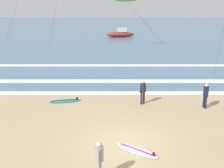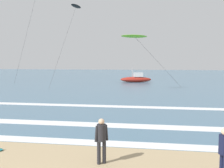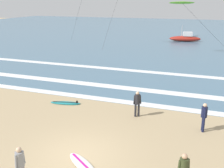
# 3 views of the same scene
# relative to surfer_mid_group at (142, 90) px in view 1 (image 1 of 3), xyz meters

# --- Properties ---
(ground_plane) EXTENTS (160.00, 160.00, 0.00)m
(ground_plane) POSITION_rel_surfer_mid_group_xyz_m (-1.42, -5.08, -0.96)
(ground_plane) COLOR tan
(ocean_surface) EXTENTS (140.00, 90.00, 0.01)m
(ocean_surface) POSITION_rel_surfer_mid_group_xyz_m (-1.42, 46.67, -0.95)
(ocean_surface) COLOR slate
(ocean_surface) RESTS_ON ground
(wave_foam_shoreline) EXTENTS (51.30, 0.77, 0.01)m
(wave_foam_shoreline) POSITION_rel_surfer_mid_group_xyz_m (0.27, 2.07, -0.94)
(wave_foam_shoreline) COLOR white
(wave_foam_shoreline) RESTS_ON ocean_surface
(wave_foam_mid_break) EXTENTS (55.60, 0.98, 0.01)m
(wave_foam_mid_break) POSITION_rel_surfer_mid_group_xyz_m (-3.21, 5.06, -0.94)
(wave_foam_mid_break) COLOR white
(wave_foam_mid_break) RESTS_ON ocean_surface
(wave_foam_outer_break) EXTENTS (56.01, 0.93, 0.01)m
(wave_foam_outer_break) POSITION_rel_surfer_mid_group_xyz_m (-2.67, 10.72, -0.94)
(wave_foam_outer_break) COLOR white
(wave_foam_outer_break) RESTS_ON ocean_surface
(surfer_mid_group) EXTENTS (0.48, 0.34, 1.60)m
(surfer_mid_group) POSITION_rel_surfer_mid_group_xyz_m (0.00, 0.00, 0.00)
(surfer_mid_group) COLOR #232328
(surfer_mid_group) RESTS_ON ground
(surfer_background_far) EXTENTS (0.32, 0.52, 1.60)m
(surfer_background_far) POSITION_rel_surfer_mid_group_xyz_m (3.83, -0.67, 0.00)
(surfer_background_far) COLOR #141938
(surfer_background_far) RESTS_ON ground
(surfer_foreground_main) EXTENTS (0.32, 0.51, 1.60)m
(surfer_foreground_main) POSITION_rel_surfer_mid_group_xyz_m (-2.46, -7.69, 0.00)
(surfer_foreground_main) COLOR gray
(surfer_foreground_main) RESTS_ON ground
(surfboard_near_water) EXTENTS (2.06, 1.71, 0.25)m
(surfboard_near_water) POSITION_rel_surfer_mid_group_xyz_m (-0.86, -5.75, -0.91)
(surfboard_near_water) COLOR silver
(surfboard_near_water) RESTS_ON ground
(surfboard_foreground_flat) EXTENTS (2.18, 1.01, 0.25)m
(surfboard_foreground_flat) POSITION_rel_surfer_mid_group_xyz_m (-5.15, 0.42, -0.91)
(surfboard_foreground_flat) COLOR teal
(surfboard_foreground_flat) RESTS_ON ground
(kite_lime_low_near) EXTENTS (7.84, 6.65, 6.67)m
(kite_lime_low_near) POSITION_rel_surfer_mid_group_xyz_m (-0.08, 21.02, 5.46)
(kite_lime_low_near) COLOR #70C628
(kite_lime_low_near) RESTS_ON ground
(offshore_boat) EXTENTS (5.42, 2.58, 2.70)m
(offshore_boat) POSITION_rel_surfer_mid_group_xyz_m (-0.44, 33.33, -0.40)
(offshore_boat) COLOR maroon
(offshore_boat) RESTS_ON ground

